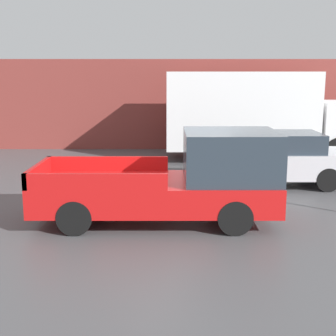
{
  "coord_description": "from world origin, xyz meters",
  "views": [
    {
      "loc": [
        -0.33,
        -10.81,
        3.27
      ],
      "look_at": [
        -0.34,
        0.39,
        1.02
      ],
      "focal_mm": 50.0,
      "sensor_mm": 36.0,
      "label": 1
    }
  ],
  "objects_px": {
    "pickup_truck": "(181,180)",
    "newspaper_box": "(292,137)",
    "car": "(275,158)",
    "delivery_truck": "(255,113)"
  },
  "relations": [
    {
      "from": "pickup_truck",
      "to": "newspaper_box",
      "type": "bearing_deg",
      "value": 63.09
    },
    {
      "from": "car",
      "to": "newspaper_box",
      "type": "relative_size",
      "value": 3.92
    },
    {
      "from": "car",
      "to": "newspaper_box",
      "type": "height_order",
      "value": "car"
    },
    {
      "from": "car",
      "to": "delivery_truck",
      "type": "xyz_separation_m",
      "value": [
        0.14,
        4.22,
        1.0
      ]
    },
    {
      "from": "newspaper_box",
      "to": "pickup_truck",
      "type": "bearing_deg",
      "value": -116.91
    },
    {
      "from": "pickup_truck",
      "to": "car",
      "type": "xyz_separation_m",
      "value": [
        2.91,
        3.6,
        -0.14
      ]
    },
    {
      "from": "pickup_truck",
      "to": "car",
      "type": "bearing_deg",
      "value": 51.02
    },
    {
      "from": "pickup_truck",
      "to": "car",
      "type": "height_order",
      "value": "pickup_truck"
    },
    {
      "from": "pickup_truck",
      "to": "newspaper_box",
      "type": "distance_m",
      "value": 11.41
    },
    {
      "from": "pickup_truck",
      "to": "delivery_truck",
      "type": "bearing_deg",
      "value": 68.69
    }
  ]
}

